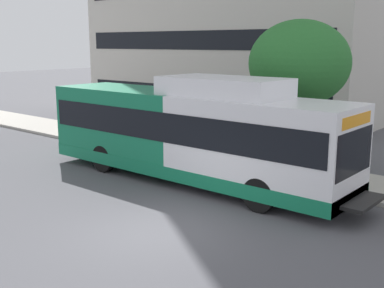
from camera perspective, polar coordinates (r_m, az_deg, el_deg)
The scene contains 3 objects.
sidewalk_curb at distance 21.31m, azimuth -2.49°, elevation -0.72°, with size 3.00×56.00×0.14m, color #A8A399.
transit_bus at distance 16.44m, azimuth -0.17°, elevation 1.33°, with size 2.58×12.25×3.65m.
street_tree_near_stop at distance 18.38m, azimuth 12.57°, elevation 9.28°, with size 3.72×3.72×5.42m.
Camera 1 is at (-8.31, -8.09, 4.70)m, focal length 45.11 mm.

